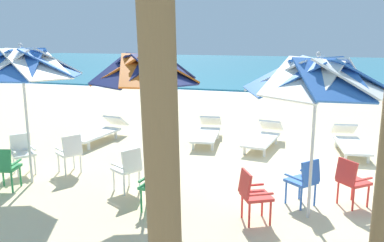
% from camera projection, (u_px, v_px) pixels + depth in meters
% --- Properties ---
extents(ground_plane, '(80.00, 80.00, 0.00)m').
position_uv_depth(ground_plane, '(311.00, 173.00, 8.77)').
color(ground_plane, beige).
extents(sea, '(80.00, 36.00, 0.10)m').
position_uv_depth(sea, '(316.00, 67.00, 37.00)').
color(sea, teal).
rests_on(sea, ground).
extents(surf_foam, '(80.00, 0.70, 0.01)m').
position_uv_depth(surf_foam, '(314.00, 96.00, 19.90)').
color(surf_foam, white).
rests_on(surf_foam, ground).
extents(beach_umbrella_0, '(2.29, 2.29, 2.72)m').
position_uv_depth(beach_umbrella_0, '(317.00, 77.00, 6.15)').
color(beach_umbrella_0, silver).
rests_on(beach_umbrella_0, ground).
extents(plastic_chair_0, '(0.63, 0.63, 0.87)m').
position_uv_depth(plastic_chair_0, '(304.00, 179.00, 6.99)').
color(plastic_chair_0, blue).
rests_on(plastic_chair_0, ground).
extents(plastic_chair_1, '(0.62, 0.60, 0.87)m').
position_uv_depth(plastic_chair_1, '(252.00, 193.00, 6.38)').
color(plastic_chair_1, red).
rests_on(plastic_chair_1, ground).
extents(plastic_chair_2, '(0.63, 0.63, 0.87)m').
position_uv_depth(plastic_chair_2, '(351.00, 179.00, 6.99)').
color(plastic_chair_2, red).
rests_on(plastic_chair_2, ground).
extents(beach_umbrella_1, '(1.99, 1.99, 2.75)m').
position_uv_depth(beach_umbrella_1, '(145.00, 70.00, 6.89)').
color(beach_umbrella_1, silver).
rests_on(beach_umbrella_1, ground).
extents(plastic_chair_3, '(0.49, 0.52, 0.87)m').
position_uv_depth(plastic_chair_3, '(157.00, 182.00, 6.88)').
color(plastic_chair_3, '#2D8C4C').
rests_on(plastic_chair_3, ground).
extents(plastic_chair_4, '(0.62, 0.60, 0.87)m').
position_uv_depth(plastic_chair_4, '(128.00, 167.00, 7.64)').
color(plastic_chair_4, white).
rests_on(plastic_chair_4, ground).
extents(beach_umbrella_2, '(2.30, 2.30, 2.82)m').
position_uv_depth(beach_umbrella_2, '(22.00, 64.00, 7.72)').
color(beach_umbrella_2, silver).
rests_on(beach_umbrella_2, ground).
extents(plastic_chair_5, '(0.63, 0.62, 0.87)m').
position_uv_depth(plastic_chair_5, '(22.00, 151.00, 8.69)').
color(plastic_chair_5, white).
rests_on(plastic_chair_5, ground).
extents(plastic_chair_6, '(0.62, 0.61, 0.87)m').
position_uv_depth(plastic_chair_6, '(70.00, 151.00, 8.68)').
color(plastic_chair_6, white).
rests_on(plastic_chair_6, ground).
extents(plastic_chair_7, '(0.54, 0.56, 0.87)m').
position_uv_depth(plastic_chair_7, '(4.00, 166.00, 7.69)').
color(plastic_chair_7, '#2D8C4C').
rests_on(plastic_chair_7, ground).
extents(sun_lounger_0, '(0.89, 2.21, 0.62)m').
position_uv_depth(sun_lounger_0, '(350.00, 142.00, 10.25)').
color(sun_lounger_0, white).
rests_on(sun_lounger_0, ground).
extents(sun_lounger_1, '(0.90, 2.21, 0.62)m').
position_uv_depth(sun_lounger_1, '(263.00, 137.00, 10.75)').
color(sun_lounger_1, white).
rests_on(sun_lounger_1, ground).
extents(sun_lounger_2, '(0.89, 2.21, 0.62)m').
position_uv_depth(sun_lounger_2, '(207.00, 132.00, 11.29)').
color(sun_lounger_2, white).
rests_on(sun_lounger_2, ground).
extents(sun_lounger_3, '(0.83, 2.20, 0.62)m').
position_uv_depth(sun_lounger_3, '(99.00, 132.00, 11.34)').
color(sun_lounger_3, white).
rests_on(sun_lounger_3, ground).
extents(palm_tree_1, '(2.45, 3.06, 4.57)m').
position_uv_depth(palm_tree_1, '(161.00, 13.00, 2.57)').
color(palm_tree_1, brown).
rests_on(palm_tree_1, ground).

